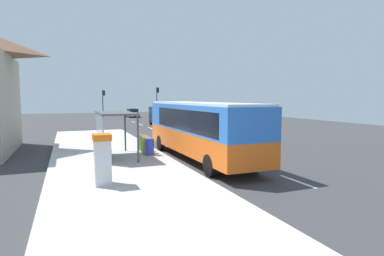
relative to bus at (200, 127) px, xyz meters
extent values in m
cube|color=#38383A|center=(1.71, 14.20, -1.86)|extent=(56.00, 92.00, 0.04)
cube|color=beige|center=(-4.69, 2.20, -1.75)|extent=(6.20, 30.00, 0.18)
cube|color=silver|center=(1.96, -5.80, -1.84)|extent=(0.16, 2.20, 0.01)
cube|color=silver|center=(1.96, -0.80, -1.84)|extent=(0.16, 2.20, 0.01)
cube|color=silver|center=(1.96, 4.20, -1.84)|extent=(0.16, 2.20, 0.01)
cube|color=silver|center=(1.96, 9.20, -1.84)|extent=(0.16, 2.20, 0.01)
cube|color=silver|center=(1.96, 14.20, -1.84)|extent=(0.16, 2.20, 0.01)
cube|color=silver|center=(1.96, 19.20, -1.84)|extent=(0.16, 2.20, 0.01)
cube|color=silver|center=(1.96, 24.20, -1.84)|extent=(0.16, 2.20, 0.01)
cube|color=silver|center=(1.96, 29.20, -1.84)|extent=(0.16, 2.20, 0.01)
cube|color=orange|center=(0.01, -0.02, -0.77)|extent=(2.61, 11.03, 1.15)
cube|color=blue|center=(0.01, -0.02, 0.53)|extent=(2.61, 11.03, 1.45)
cube|color=silver|center=(0.01, -0.02, 1.31)|extent=(2.49, 10.80, 0.12)
cube|color=black|center=(-0.04, 5.43, 0.46)|extent=(2.30, 0.14, 1.22)
cube|color=black|center=(-1.19, -0.53, 0.46)|extent=(0.17, 8.58, 1.10)
cylinder|color=black|center=(-1.16, 3.87, -1.34)|extent=(0.29, 1.00, 1.00)
cylinder|color=black|center=(1.10, 3.89, -1.34)|extent=(0.29, 1.00, 1.00)
cylinder|color=black|center=(-1.08, -3.73, -1.34)|extent=(0.29, 1.00, 1.00)
cylinder|color=black|center=(1.18, -3.71, -1.34)|extent=(0.29, 1.00, 1.00)
cube|color=black|center=(3.91, 21.48, -0.52)|extent=(2.21, 5.28, 1.96)
cube|color=black|center=(3.91, 21.48, -0.19)|extent=(2.17, 3.20, 0.44)
cylinder|color=black|center=(4.73, 19.44, -1.50)|extent=(0.25, 0.69, 0.68)
cylinder|color=black|center=(2.93, 19.52, -1.50)|extent=(0.25, 0.69, 0.68)
cylinder|color=black|center=(4.89, 23.44, -1.50)|extent=(0.25, 0.69, 0.68)
cylinder|color=black|center=(3.10, 23.51, -1.50)|extent=(0.25, 0.69, 0.68)
cube|color=#B7B7BC|center=(4.01, 40.44, -1.22)|extent=(1.87, 4.43, 0.60)
cube|color=black|center=(4.02, 40.24, -0.62)|extent=(1.62, 2.40, 0.60)
cylinder|color=black|center=(3.17, 41.93, -1.52)|extent=(0.21, 0.64, 0.64)
cylinder|color=black|center=(4.81, 41.95, -1.52)|extent=(0.21, 0.64, 0.64)
cylinder|color=black|center=(3.22, 38.93, -1.52)|extent=(0.21, 0.64, 0.64)
cylinder|color=black|center=(4.86, 38.95, -1.52)|extent=(0.21, 0.64, 0.64)
cube|color=silver|center=(-5.67, -4.00, -0.81)|extent=(0.60, 0.70, 1.70)
cube|color=orange|center=(-5.67, -4.00, 0.16)|extent=(0.66, 0.76, 0.24)
cube|color=black|center=(-5.36, -4.00, -0.54)|extent=(0.03, 0.36, 0.44)
cylinder|color=blue|center=(-2.49, 1.56, -1.19)|extent=(0.52, 0.52, 0.95)
cylinder|color=orange|center=(-2.49, 2.26, -1.19)|extent=(0.52, 0.52, 0.95)
cylinder|color=green|center=(-2.49, 2.96, -1.19)|extent=(0.52, 0.52, 0.95)
cylinder|color=red|center=(-2.49, 3.66, -1.19)|extent=(0.52, 0.52, 0.95)
cylinder|color=#2D2D2D|center=(7.11, 35.19, 0.76)|extent=(0.14, 0.14, 5.20)
cube|color=black|center=(7.33, 35.19, 2.86)|extent=(0.24, 0.28, 0.84)
sphere|color=#360606|center=(7.45, 35.19, 3.14)|extent=(0.16, 0.16, 0.16)
sphere|color=#F2B20C|center=(7.45, 35.19, 2.86)|extent=(0.16, 0.16, 0.16)
sphere|color=black|center=(7.45, 35.19, 2.58)|extent=(0.16, 0.16, 0.16)
cylinder|color=#2D2D2D|center=(-1.49, 35.99, 0.50)|extent=(0.14, 0.14, 4.69)
cube|color=black|center=(-1.27, 35.99, 2.35)|extent=(0.24, 0.28, 0.84)
sphere|color=red|center=(-1.15, 35.99, 2.63)|extent=(0.16, 0.16, 0.16)
sphere|color=#3C2C03|center=(-1.15, 35.99, 2.35)|extent=(0.16, 0.16, 0.16)
sphere|color=black|center=(-1.15, 35.99, 2.07)|extent=(0.16, 0.16, 0.16)
cube|color=#4C4C51|center=(-4.39, 1.57, 0.79)|extent=(1.80, 4.00, 0.10)
cube|color=#8CA5B2|center=(-5.24, 1.57, -0.41)|extent=(0.06, 3.80, 2.30)
cylinder|color=#4C4C51|center=(-3.54, -0.33, -0.44)|extent=(0.10, 0.10, 2.44)
cylinder|color=#4C4C51|center=(-3.54, 3.47, -0.44)|extent=(0.10, 0.10, 2.44)
camera|label=1|loc=(-6.86, -16.26, 1.63)|focal=29.84mm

